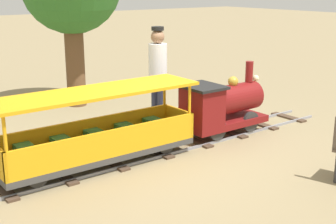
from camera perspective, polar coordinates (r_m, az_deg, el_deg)
ground_plane at (r=6.59m, az=-0.99°, el=-4.81°), size 60.00×60.00×0.00m
track at (r=6.55m, az=-1.40°, el=-4.78°), size 0.67×6.40×0.04m
locomotive at (r=7.16m, az=6.56°, el=0.83°), size 0.63×1.45×1.07m
passenger_car at (r=5.97m, az=-8.48°, el=-2.88°), size 0.73×2.70×0.97m
conductor_person at (r=7.61m, az=-1.25°, el=5.42°), size 0.30×0.30×1.62m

